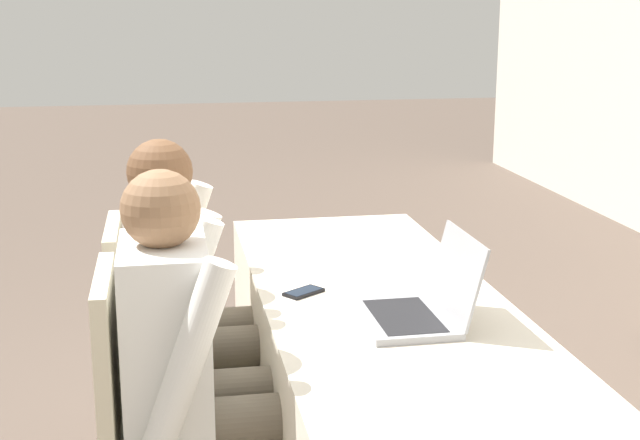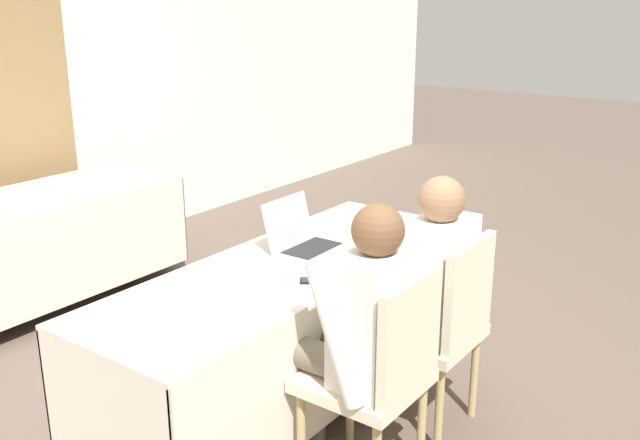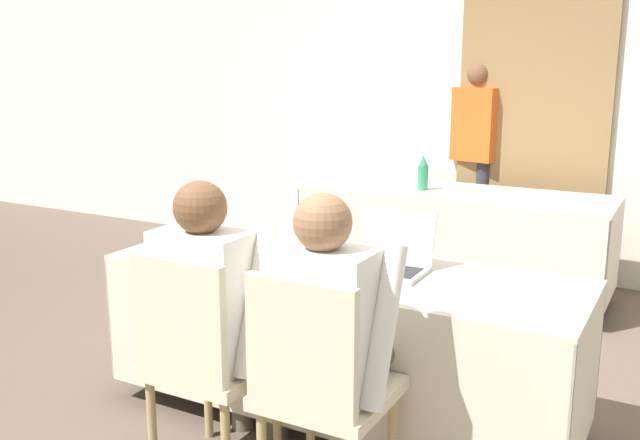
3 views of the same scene
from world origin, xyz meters
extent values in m
plane|color=brown|center=(0.00, 0.00, 0.00)|extent=(24.00, 24.00, 0.00)
cube|color=beige|center=(0.00, 0.00, 0.71)|extent=(2.09, 0.72, 0.02)
cube|color=beige|center=(0.00, -0.35, 0.41)|extent=(2.09, 0.01, 0.59)
cube|color=beige|center=(0.00, 0.35, 0.41)|extent=(2.09, 0.01, 0.59)
cube|color=beige|center=(-1.04, 0.00, 0.41)|extent=(0.01, 0.72, 0.59)
cube|color=beige|center=(1.04, 0.00, 0.41)|extent=(0.01, 0.72, 0.59)
cylinder|color=#333333|center=(0.00, 0.00, 0.05)|extent=(0.06, 0.06, 0.11)
cube|color=beige|center=(-0.14, 2.00, 0.71)|extent=(2.09, 0.72, 0.02)
cube|color=beige|center=(-0.14, 1.64, 0.41)|extent=(2.09, 0.01, 0.59)
cube|color=beige|center=(0.91, 2.00, 0.41)|extent=(0.01, 0.72, 0.59)
cylinder|color=#333333|center=(-0.14, 2.00, 0.05)|extent=(0.06, 0.06, 0.11)
cube|color=#99999E|center=(0.21, 0.01, 0.73)|extent=(0.33, 0.24, 0.02)
cube|color=black|center=(0.21, 0.01, 0.74)|extent=(0.29, 0.17, 0.00)
cube|color=#99999E|center=(0.20, 0.15, 0.85)|extent=(0.33, 0.06, 0.23)
cube|color=black|center=(0.20, 0.15, 0.85)|extent=(0.30, 0.05, 0.20)
cube|color=black|center=(-0.09, -0.23, 0.73)|extent=(0.12, 0.14, 0.01)
cube|color=#192333|center=(-0.09, -0.23, 0.73)|extent=(0.11, 0.12, 0.00)
cube|color=white|center=(-0.19, 0.07, 0.72)|extent=(0.25, 0.32, 0.00)
cylinder|color=tan|center=(-0.08, -0.41, 0.21)|extent=(0.04, 0.04, 0.42)
cylinder|color=tan|center=(-0.43, -0.41, 0.21)|extent=(0.04, 0.04, 0.42)
cylinder|color=tan|center=(-0.08, -0.77, 0.21)|extent=(0.04, 0.04, 0.42)
cube|color=beige|center=(-0.25, -0.59, 0.44)|extent=(0.44, 0.44, 0.05)
cube|color=beige|center=(-0.25, -0.79, 0.69)|extent=(0.40, 0.04, 0.45)
cylinder|color=tan|center=(0.43, -0.41, 0.21)|extent=(0.04, 0.04, 0.42)
cylinder|color=tan|center=(0.08, -0.41, 0.21)|extent=(0.04, 0.04, 0.42)
cylinder|color=tan|center=(0.43, -0.77, 0.21)|extent=(0.04, 0.04, 0.42)
cylinder|color=tan|center=(0.08, -0.77, 0.21)|extent=(0.04, 0.04, 0.42)
cube|color=beige|center=(0.25, -0.59, 0.44)|extent=(0.44, 0.44, 0.05)
cube|color=beige|center=(0.25, -0.79, 0.69)|extent=(0.40, 0.04, 0.45)
cylinder|color=#665B4C|center=(-0.16, -0.46, 0.53)|extent=(0.13, 0.42, 0.13)
cylinder|color=#665B4C|center=(-0.34, -0.46, 0.53)|extent=(0.13, 0.42, 0.13)
cylinder|color=#665B4C|center=(-0.16, -0.28, 0.23)|extent=(0.10, 0.10, 0.47)
cylinder|color=#665B4C|center=(-0.34, -0.28, 0.23)|extent=(0.10, 0.10, 0.47)
cube|color=silver|center=(-0.25, -0.64, 0.73)|extent=(0.36, 0.22, 0.52)
cylinder|color=silver|center=(-0.04, -0.60, 0.74)|extent=(0.08, 0.26, 0.54)
cylinder|color=silver|center=(-0.46, -0.60, 0.74)|extent=(0.08, 0.26, 0.54)
sphere|color=brown|center=(-0.25, -0.64, 1.08)|extent=(0.20, 0.20, 0.20)
cylinder|color=#665B4C|center=(0.34, -0.46, 0.53)|extent=(0.13, 0.42, 0.13)
cylinder|color=#665B4C|center=(0.16, -0.46, 0.53)|extent=(0.13, 0.42, 0.13)
cylinder|color=#665B4C|center=(0.34, -0.28, 0.23)|extent=(0.10, 0.10, 0.47)
cylinder|color=#665B4C|center=(0.16, -0.28, 0.23)|extent=(0.10, 0.10, 0.47)
cube|color=white|center=(0.25, -0.64, 0.73)|extent=(0.36, 0.22, 0.52)
cylinder|color=white|center=(0.46, -0.60, 0.74)|extent=(0.08, 0.26, 0.54)
cylinder|color=white|center=(0.04, -0.60, 0.74)|extent=(0.08, 0.26, 0.54)
sphere|color=#8C6647|center=(0.25, -0.64, 1.08)|extent=(0.20, 0.20, 0.20)
camera|label=1|loc=(2.44, -0.63, 1.58)|focal=50.00mm
camera|label=2|loc=(-2.37, -1.92, 1.89)|focal=40.00mm
camera|label=3|loc=(1.35, -2.66, 1.61)|focal=40.00mm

